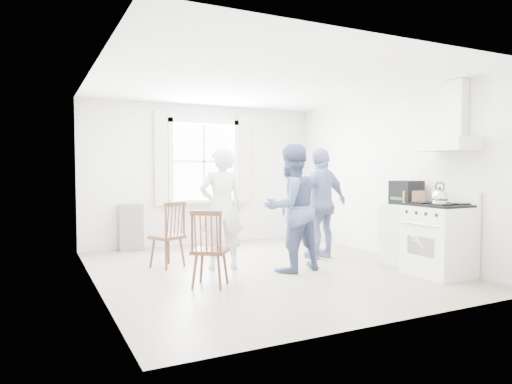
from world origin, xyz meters
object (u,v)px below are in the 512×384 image
windsor_chair_a (172,227)px  person_right (321,203)px  gas_stove (439,239)px  person_left (222,208)px  windsor_chair_b (208,240)px  person_mid (291,208)px  stereo_stack (406,192)px  low_cabinet (404,234)px

windsor_chair_a → person_right: size_ratio=0.55×
gas_stove → person_left: 2.96m
person_left → person_right: person_right is taller
windsor_chair_b → person_left: bearing=58.9°
person_left → person_mid: person_mid is taller
stereo_stack → windsor_chair_a: size_ratio=0.45×
windsor_chair_a → person_left: person_left is taller
gas_stove → low_cabinet: size_ratio=1.24×
windsor_chair_b → person_right: 2.44m
gas_stove → person_mid: 2.00m
stereo_stack → person_mid: size_ratio=0.24×
low_cabinet → stereo_stack: stereo_stack is taller
person_left → person_mid: (0.80, -0.56, 0.02)m
low_cabinet → person_right: person_right is taller
person_right → windsor_chair_b: bearing=11.6°
gas_stove → person_mid: (-1.63, 1.08, 0.39)m
windsor_chair_b → stereo_stack: bearing=-1.9°
person_mid → low_cabinet: bearing=159.4°
low_cabinet → person_right: bearing=130.2°
person_left → person_right: size_ratio=0.98×
person_left → low_cabinet: bearing=171.3°
windsor_chair_b → person_mid: 1.42m
stereo_stack → person_left: 2.68m
person_left → gas_stove: bearing=157.9°
windsor_chair_a → windsor_chair_b: size_ratio=1.02×
low_cabinet → windsor_chair_b: windsor_chair_b is taller
gas_stove → windsor_chair_b: bearing=166.1°
stereo_stack → low_cabinet: bearing=65.1°
low_cabinet → windsor_chair_a: 3.38m
person_right → person_left: bearing=-10.4°
windsor_chair_b → person_mid: bearing=14.3°
low_cabinet → stereo_stack: (-0.03, -0.06, 0.62)m
person_left → person_right: bearing=-167.7°
stereo_stack → person_left: bearing=157.9°
stereo_stack → windsor_chair_b: 3.06m
windsor_chair_a → person_mid: (1.41, -0.92, 0.29)m
windsor_chair_a → windsor_chair_b: (0.07, -1.27, -0.01)m
stereo_stack → windsor_chair_b: (-3.02, 0.10, -0.50)m
low_cabinet → stereo_stack: bearing=-114.9°
stereo_stack → person_left: size_ratio=0.25×
person_right → windsor_chair_a: bearing=-19.3°
gas_stove → windsor_chair_b: gas_stove is taller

